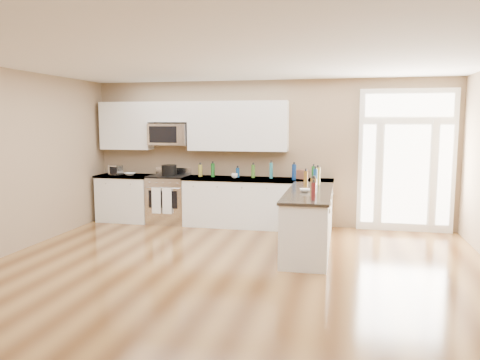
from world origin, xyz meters
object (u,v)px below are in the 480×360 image
object	(u,v)px
stockpot	(169,170)
toaster_oven	(116,170)
peninsula_cabinet	(309,223)
kitchen_range	(169,199)

from	to	relation	value
stockpot	toaster_oven	xyz separation A→B (m)	(-1.11, -0.08, -0.02)
peninsula_cabinet	stockpot	xyz separation A→B (m)	(-2.85, 1.43, 0.63)
kitchen_range	stockpot	distance (m)	0.58
peninsula_cabinet	stockpot	distance (m)	3.24
toaster_oven	stockpot	bearing A→B (deg)	24.52
peninsula_cabinet	toaster_oven	bearing A→B (deg)	161.16
kitchen_range	toaster_oven	world-z (taller)	toaster_oven
stockpot	toaster_oven	bearing A→B (deg)	-175.88
kitchen_range	toaster_oven	xyz separation A→B (m)	(-1.08, -0.10, 0.56)
peninsula_cabinet	kitchen_range	xyz separation A→B (m)	(-2.87, 1.45, 0.05)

